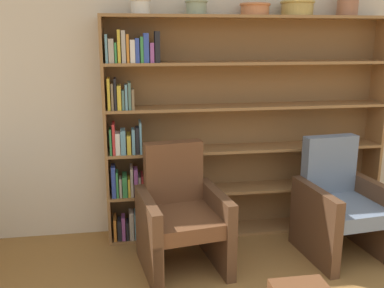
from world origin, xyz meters
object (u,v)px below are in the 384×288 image
(bookshelf, at_px, (224,131))
(bowl_olive, at_px, (141,6))
(bowl_terracotta, at_px, (255,8))
(vase_tall, at_px, (348,4))
(armchair_cushioned, at_px, (341,206))
(bowl_slate, at_px, (297,7))
(armchair_leather, at_px, (181,216))
(bowl_brass, at_px, (196,7))

(bookshelf, distance_m, bowl_olive, 1.31)
(bookshelf, bearing_deg, bowl_terracotta, -5.37)
(bowl_terracotta, relative_size, vase_tall, 1.10)
(bowl_olive, xyz_separation_m, bowl_terracotta, (0.98, 0.00, -0.01))
(armchair_cushioned, bearing_deg, bowl_olive, -24.93)
(bowl_terracotta, xyz_separation_m, bowl_slate, (0.38, 0.00, 0.01))
(vase_tall, bearing_deg, armchair_leather, -160.59)
(bookshelf, relative_size, armchair_cushioned, 2.63)
(bowl_terracotta, height_order, vase_tall, vase_tall)
(bowl_olive, xyz_separation_m, bowl_brass, (0.47, 0.00, -0.00))
(bookshelf, height_order, armchair_leather, bookshelf)
(bowl_slate, xyz_separation_m, armchair_leather, (-1.11, -0.56, -1.64))
(bookshelf, relative_size, armchair_leather, 2.63)
(bowl_olive, bearing_deg, armchair_leather, -65.72)
(bowl_brass, relative_size, bowl_terracotta, 0.73)
(armchair_cushioned, bearing_deg, bowl_terracotta, -46.79)
(bowl_slate, height_order, armchair_leather, bowl_slate)
(bowl_olive, distance_m, bowl_terracotta, 0.98)
(bowl_olive, bearing_deg, bowl_slate, 0.00)
(bookshelf, height_order, vase_tall, vase_tall)
(bookshelf, distance_m, bowl_brass, 1.12)
(vase_tall, bearing_deg, bowl_brass, 180.00)
(bowl_terracotta, bearing_deg, bowl_brass, -180.00)
(bookshelf, xyz_separation_m, bowl_olive, (-0.73, -0.02, 1.09))
(bowl_terracotta, xyz_separation_m, armchair_cushioned, (0.64, -0.56, -1.63))
(bookshelf, relative_size, bowl_brass, 13.23)
(bowl_terracotta, distance_m, vase_tall, 0.85)
(vase_tall, relative_size, armchair_leather, 0.25)
(vase_tall, bearing_deg, armchair_cushioned, -110.53)
(bookshelf, distance_m, armchair_cushioned, 1.20)
(armchair_cushioned, bearing_deg, vase_tall, -116.53)
(bookshelf, distance_m, bowl_slate, 1.26)
(bowl_slate, bearing_deg, bookshelf, 177.87)
(armchair_cushioned, bearing_deg, bookshelf, -38.95)
(bowl_brass, distance_m, armchair_leather, 1.75)
(bowl_slate, distance_m, armchair_cushioned, 1.76)
(bookshelf, xyz_separation_m, armchair_cushioned, (0.89, -0.58, -0.56))
(armchair_cushioned, bearing_deg, bowl_brass, -31.69)
(bowl_brass, bearing_deg, bowl_slate, 0.00)
(armchair_cushioned, bearing_deg, bowl_slate, -70.78)
(vase_tall, height_order, armchair_leather, vase_tall)
(bowl_terracotta, height_order, armchair_cushioned, bowl_terracotta)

